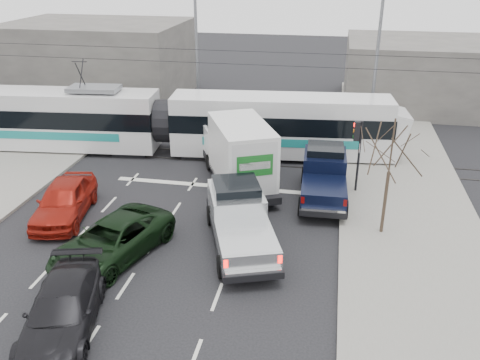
% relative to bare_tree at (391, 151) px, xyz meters
% --- Properties ---
extents(ground, '(120.00, 120.00, 0.00)m').
position_rel_bare_tree_xyz_m(ground, '(-7.60, -2.50, -3.79)').
color(ground, black).
rests_on(ground, ground).
extents(sidewalk_right, '(6.00, 60.00, 0.15)m').
position_rel_bare_tree_xyz_m(sidewalk_right, '(1.40, -2.50, -3.72)').
color(sidewalk_right, gray).
rests_on(sidewalk_right, ground).
extents(rails, '(60.00, 1.60, 0.03)m').
position_rel_bare_tree_xyz_m(rails, '(-7.60, 7.50, -3.78)').
color(rails, '#33302D').
rests_on(rails, ground).
extents(building_left, '(14.00, 10.00, 6.00)m').
position_rel_bare_tree_xyz_m(building_left, '(-21.60, 19.50, -0.79)').
color(building_left, slate).
rests_on(building_left, ground).
extents(building_right, '(12.00, 10.00, 5.00)m').
position_rel_bare_tree_xyz_m(building_right, '(4.40, 21.50, -1.29)').
color(building_right, slate).
rests_on(building_right, ground).
extents(bare_tree, '(2.40, 2.40, 5.00)m').
position_rel_bare_tree_xyz_m(bare_tree, '(0.00, 0.00, 0.00)').
color(bare_tree, '#47382B').
rests_on(bare_tree, ground).
extents(traffic_signal, '(0.44, 0.44, 3.60)m').
position_rel_bare_tree_xyz_m(traffic_signal, '(-1.13, 4.00, -1.05)').
color(traffic_signal, black).
rests_on(traffic_signal, ground).
extents(street_lamp_near, '(2.38, 0.25, 9.00)m').
position_rel_bare_tree_xyz_m(street_lamp_near, '(-0.29, 11.50, 1.32)').
color(street_lamp_near, slate).
rests_on(street_lamp_near, ground).
extents(street_lamp_far, '(2.38, 0.25, 9.00)m').
position_rel_bare_tree_xyz_m(street_lamp_far, '(-11.79, 13.50, 1.32)').
color(street_lamp_far, slate).
rests_on(street_lamp_far, ground).
extents(catenary, '(60.00, 0.20, 7.00)m').
position_rel_bare_tree_xyz_m(catenary, '(-7.60, 7.50, 0.09)').
color(catenary, black).
rests_on(catenary, ground).
extents(tram, '(26.32, 5.11, 5.34)m').
position_rel_bare_tree_xyz_m(tram, '(-12.14, 7.73, -1.90)').
color(tram, silver).
rests_on(tram, ground).
extents(silver_pickup, '(4.16, 6.74, 2.32)m').
position_rel_bare_tree_xyz_m(silver_pickup, '(-5.86, -1.66, -2.64)').
color(silver_pickup, black).
rests_on(silver_pickup, ground).
extents(box_truck, '(5.13, 7.37, 3.50)m').
position_rel_bare_tree_xyz_m(box_truck, '(-6.93, 3.88, -2.06)').
color(box_truck, black).
rests_on(box_truck, ground).
extents(navy_pickup, '(2.36, 5.71, 2.38)m').
position_rel_bare_tree_xyz_m(navy_pickup, '(-2.59, 3.30, -2.62)').
color(navy_pickup, black).
rests_on(navy_pickup, ground).
extents(green_car, '(4.07, 6.01, 1.53)m').
position_rel_bare_tree_xyz_m(green_car, '(-10.48, -3.77, -3.03)').
color(green_car, black).
rests_on(green_car, ground).
extents(red_car, '(2.89, 5.26, 1.70)m').
position_rel_bare_tree_xyz_m(red_car, '(-13.98, -1.02, -2.94)').
color(red_car, maroon).
rests_on(red_car, ground).
extents(dark_car, '(3.31, 5.47, 1.48)m').
position_rel_bare_tree_xyz_m(dark_car, '(-10.30, -8.00, -3.05)').
color(dark_car, black).
rests_on(dark_car, ground).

